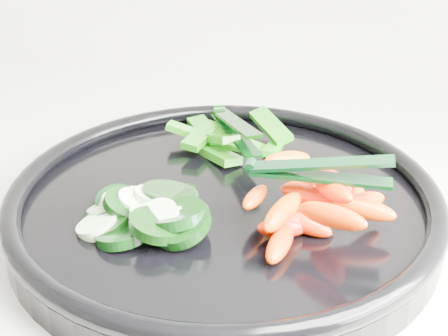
# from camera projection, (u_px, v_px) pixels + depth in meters

# --- Properties ---
(veggie_tray) EXTENTS (0.48, 0.48, 0.04)m
(veggie_tray) POSITION_uv_depth(u_px,v_px,m) (224.00, 203.00, 0.54)
(veggie_tray) COLOR black
(veggie_tray) RESTS_ON counter
(cucumber_pile) EXTENTS (0.12, 0.12, 0.04)m
(cucumber_pile) POSITION_uv_depth(u_px,v_px,m) (143.00, 211.00, 0.51)
(cucumber_pile) COLOR black
(cucumber_pile) RESTS_ON veggie_tray
(carrot_pile) EXTENTS (0.12, 0.13, 0.05)m
(carrot_pile) POSITION_uv_depth(u_px,v_px,m) (311.00, 205.00, 0.49)
(carrot_pile) COLOR #FF6400
(carrot_pile) RESTS_ON veggie_tray
(pepper_pile) EXTENTS (0.13, 0.11, 0.04)m
(pepper_pile) POSITION_uv_depth(u_px,v_px,m) (226.00, 138.00, 0.63)
(pepper_pile) COLOR #1E6B0A
(pepper_pile) RESTS_ON veggie_tray
(tong_carrot) EXTENTS (0.11, 0.02, 0.02)m
(tong_carrot) POSITION_uv_depth(u_px,v_px,m) (316.00, 170.00, 0.48)
(tong_carrot) COLOR black
(tong_carrot) RESTS_ON carrot_pile
(tong_pepper) EXTENTS (0.07, 0.11, 0.02)m
(tong_pepper) POSITION_uv_depth(u_px,v_px,m) (234.00, 127.00, 0.61)
(tong_pepper) COLOR black
(tong_pepper) RESTS_ON pepper_pile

